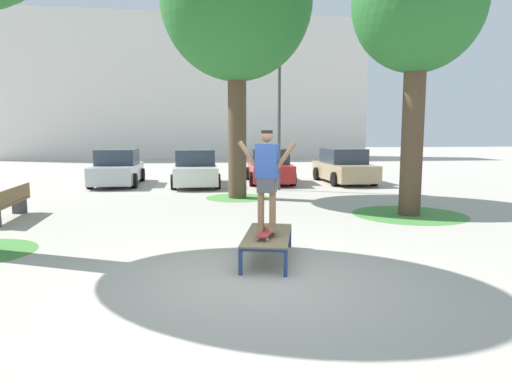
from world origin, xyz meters
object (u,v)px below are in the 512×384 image
at_px(skate_box, 268,236).
at_px(skater, 267,173).
at_px(tree_near_right, 418,7).
at_px(light_post, 279,89).
at_px(car_tan, 344,167).
at_px(tree_mid_back, 237,1).
at_px(park_bench, 9,202).
at_px(car_white, 195,169).
at_px(skateboard, 267,232).
at_px(car_silver, 118,169).
at_px(car_red, 269,167).

bearing_deg(skate_box, skater, -103.96).
relative_size(tree_near_right, light_post, 1.25).
xyz_separation_m(skater, car_tan, (5.40, 12.10, -0.84)).
relative_size(tree_near_right, tree_mid_back, 0.80).
distance_m(tree_near_right, park_bench, 11.55).
bearing_deg(car_white, skateboard, -84.68).
distance_m(car_silver, car_white, 3.33).
bearing_deg(skate_box, car_silver, 109.70).
bearing_deg(tree_mid_back, car_red, 67.89).
height_order(skate_box, car_silver, car_silver).
height_order(car_red, light_post, light_post).
relative_size(skateboard, skater, 0.48).
xyz_separation_m(car_silver, car_tan, (9.77, -0.49, 0.00)).
bearing_deg(car_red, tree_mid_back, -112.11).
distance_m(skate_box, car_white, 11.74).
xyz_separation_m(tree_near_right, tree_mid_back, (-4.28, 3.89, 1.02)).
height_order(car_red, park_bench, car_red).
xyz_separation_m(skater, car_red, (2.15, 12.57, -0.84)).
height_order(skate_box, skateboard, skateboard).
bearing_deg(car_tan, tree_mid_back, -141.18).
xyz_separation_m(car_red, light_post, (-0.08, -2.69, 3.13)).
bearing_deg(car_red, car_white, -168.49).
bearing_deg(car_red, car_silver, 179.86).
relative_size(car_tan, light_post, 0.73).
distance_m(park_bench, light_post, 10.00).
height_order(skate_box, car_tan, car_tan).
relative_size(skater, light_post, 0.29).
relative_size(skate_box, car_white, 0.48).
height_order(car_silver, car_red, same).
xyz_separation_m(park_bench, light_post, (7.92, 5.09, 3.38)).
xyz_separation_m(skate_box, light_post, (2.01, 9.65, 3.41)).
relative_size(skateboard, tree_near_right, 0.11).
xyz_separation_m(skater, light_post, (2.07, 9.88, 2.29)).
bearing_deg(car_red, car_tan, -8.30).
height_order(skater, light_post, light_post).
relative_size(skate_box, skater, 1.20).
xyz_separation_m(car_silver, light_post, (6.43, -2.71, 3.13)).
xyz_separation_m(skateboard, tree_near_right, (4.56, 4.09, 4.86)).
height_order(tree_near_right, car_tan, tree_near_right).
relative_size(skateboard, car_silver, 0.19).
bearing_deg(skater, car_red, 80.30).
relative_size(car_silver, car_tan, 1.00).
bearing_deg(car_silver, tree_mid_back, -44.76).
xyz_separation_m(skate_box, park_bench, (-5.91, 4.56, 0.03)).
relative_size(car_white, car_tan, 0.99).
xyz_separation_m(tree_near_right, light_post, (-2.49, 5.79, -1.57)).
bearing_deg(car_white, car_silver, 168.21).
bearing_deg(skate_box, tree_near_right, 40.61).
relative_size(skateboard, park_bench, 0.34).
bearing_deg(tree_near_right, park_bench, 176.16).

